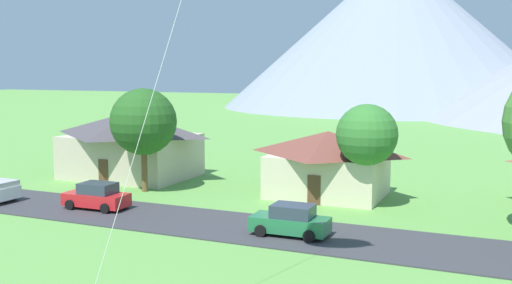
{
  "coord_description": "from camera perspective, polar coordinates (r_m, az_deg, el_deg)",
  "views": [
    {
      "loc": [
        10.48,
        -2.28,
        8.95
      ],
      "look_at": [
        1.67,
        18.03,
        6.22
      ],
      "focal_mm": 41.21,
      "sensor_mm": 36.0,
      "label": 1
    }
  ],
  "objects": [
    {
      "name": "house_leftmost",
      "position": [
        42.04,
        6.99,
        -1.98
      ],
      "size": [
        8.35,
        6.77,
        4.64
      ],
      "color": "beige",
      "rests_on": "ground"
    },
    {
      "name": "parked_car_green_west_end",
      "position": [
        31.95,
        3.4,
        -7.64
      ],
      "size": [
        4.23,
        2.14,
        1.68
      ],
      "color": "#237042",
      "rests_on": "road_strip"
    },
    {
      "name": "parked_car_red_mid_west",
      "position": [
        39.21,
        -15.21,
        -5.12
      ],
      "size": [
        4.24,
        2.16,
        1.68
      ],
      "color": "red",
      "rests_on": "road_strip"
    },
    {
      "name": "house_right_center",
      "position": [
        50.19,
        -12.05,
        -0.12
      ],
      "size": [
        10.78,
        7.98,
        5.48
      ],
      "color": "beige",
      "rests_on": "ground"
    },
    {
      "name": "mountain_east_ridge",
      "position": [
        146.46,
        13.34,
        10.45
      ],
      "size": [
        81.73,
        81.73,
        36.33
      ],
      "primitive_type": "cone",
      "color": "gray",
      "rests_on": "ground"
    },
    {
      "name": "road_strip",
      "position": [
        32.59,
        3.83,
        -8.85
      ],
      "size": [
        160.0,
        6.08,
        0.08
      ],
      "primitive_type": "cube",
      "color": "#38383D",
      "rests_on": "ground"
    },
    {
      "name": "tree_center",
      "position": [
        43.64,
        -10.88,
        1.93
      ],
      "size": [
        4.88,
        4.88,
        7.63
      ],
      "color": "brown",
      "rests_on": "ground"
    },
    {
      "name": "tree_left_of_center",
      "position": [
        38.31,
        10.71,
        0.65
      ],
      "size": [
        3.97,
        3.97,
        6.79
      ],
      "color": "brown",
      "rests_on": "ground"
    }
  ]
}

